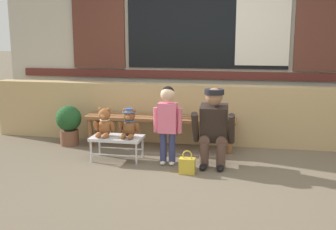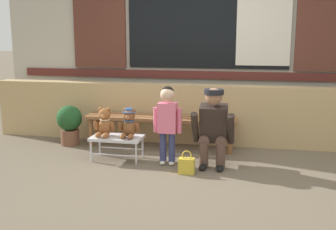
# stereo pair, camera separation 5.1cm
# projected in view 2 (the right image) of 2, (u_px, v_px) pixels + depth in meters

# --- Properties ---
(ground_plane) EXTENTS (60.00, 60.00, 0.00)m
(ground_plane) POSITION_uv_depth(u_px,v_px,m) (187.00, 175.00, 4.62)
(ground_plane) COLOR brown
(brick_low_wall) EXTENTS (6.32, 0.25, 0.85)m
(brick_low_wall) POSITION_uv_depth(u_px,v_px,m) (203.00, 114.00, 5.91)
(brick_low_wall) COLOR tan
(brick_low_wall) RESTS_ON ground
(shop_facade) EXTENTS (6.45, 0.26, 3.47)m
(shop_facade) POSITION_uv_depth(u_px,v_px,m) (208.00, 22.00, 6.15)
(shop_facade) COLOR #B7B2A3
(shop_facade) RESTS_ON ground
(wooden_bench_long) EXTENTS (2.10, 0.40, 0.44)m
(wooden_bench_long) POSITION_uv_depth(u_px,v_px,m) (160.00, 121.00, 5.68)
(wooden_bench_long) COLOR brown
(wooden_bench_long) RESTS_ON ground
(small_display_bench) EXTENTS (0.64, 0.36, 0.30)m
(small_display_bench) POSITION_uv_depth(u_px,v_px,m) (117.00, 139.00, 5.14)
(small_display_bench) COLOR silver
(small_display_bench) RESTS_ON ground
(teddy_bear_plain) EXTENTS (0.28, 0.26, 0.36)m
(teddy_bear_plain) POSITION_uv_depth(u_px,v_px,m) (104.00, 123.00, 5.14)
(teddy_bear_plain) COLOR #93562D
(teddy_bear_plain) RESTS_ON small_display_bench
(teddy_bear_with_hat) EXTENTS (0.28, 0.27, 0.36)m
(teddy_bear_with_hat) POSITION_uv_depth(u_px,v_px,m) (129.00, 124.00, 5.07)
(teddy_bear_with_hat) COLOR brown
(teddy_bear_with_hat) RESTS_ON small_display_bench
(child_standing) EXTENTS (0.35, 0.18, 0.96)m
(child_standing) POSITION_uv_depth(u_px,v_px,m) (167.00, 117.00, 4.89)
(child_standing) COLOR navy
(child_standing) RESTS_ON ground
(adult_crouching) EXTENTS (0.50, 0.49, 0.95)m
(adult_crouching) POSITION_uv_depth(u_px,v_px,m) (214.00, 127.00, 4.86)
(adult_crouching) COLOR brown
(adult_crouching) RESTS_ON ground
(handbag_on_ground) EXTENTS (0.18, 0.11, 0.27)m
(handbag_on_ground) POSITION_uv_depth(u_px,v_px,m) (187.00, 165.00, 4.65)
(handbag_on_ground) COLOR gold
(handbag_on_ground) RESTS_ON ground
(potted_plant) EXTENTS (0.36, 0.36, 0.57)m
(potted_plant) POSITION_uv_depth(u_px,v_px,m) (69.00, 123.00, 5.83)
(potted_plant) COLOR brown
(potted_plant) RESTS_ON ground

